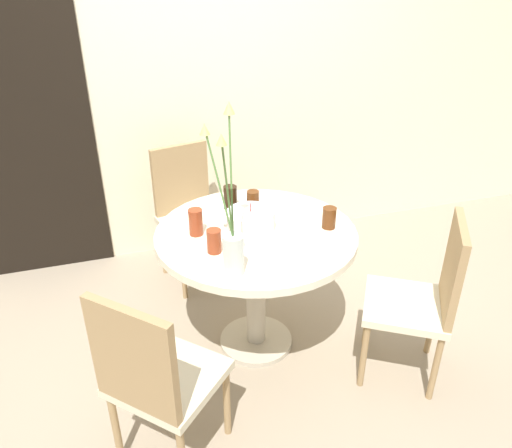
# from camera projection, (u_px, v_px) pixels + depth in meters

# --- Properties ---
(ground_plane) EXTENTS (16.00, 16.00, 0.00)m
(ground_plane) POSITION_uv_depth(u_px,v_px,m) (256.00, 342.00, 2.85)
(ground_plane) COLOR gray
(wall_back) EXTENTS (8.00, 0.05, 2.60)m
(wall_back) POSITION_uv_depth(u_px,v_px,m) (200.00, 68.00, 3.26)
(wall_back) COLOR beige
(wall_back) RESTS_ON ground_plane
(doorway_panel) EXTENTS (0.90, 0.01, 2.05)m
(doorway_panel) POSITION_uv_depth(u_px,v_px,m) (16.00, 126.00, 3.05)
(doorway_panel) COLOR black
(doorway_panel) RESTS_ON ground_plane
(dining_table) EXTENTS (1.02, 1.02, 0.73)m
(dining_table) POSITION_uv_depth(u_px,v_px,m) (256.00, 253.00, 2.57)
(dining_table) COLOR beige
(dining_table) RESTS_ON ground_plane
(chair_near_front) EXTENTS (0.48, 0.48, 0.89)m
(chair_near_front) POSITION_uv_depth(u_px,v_px,m) (189.00, 207.00, 3.25)
(chair_near_front) COLOR beige
(chair_near_front) RESTS_ON ground_plane
(chair_far_back) EXTENTS (0.57, 0.57, 0.89)m
(chair_far_back) POSITION_uv_depth(u_px,v_px,m) (155.00, 375.00, 1.95)
(chair_far_back) COLOR beige
(chair_far_back) RESTS_ON ground_plane
(chair_left_flank) EXTENTS (0.55, 0.55, 0.89)m
(chair_left_flank) POSITION_uv_depth(u_px,v_px,m) (425.00, 294.00, 2.42)
(chair_left_flank) COLOR beige
(chair_left_flank) RESTS_ON ground_plane
(birthday_cake) EXTENTS (0.24, 0.24, 0.15)m
(birthday_cake) POSITION_uv_depth(u_px,v_px,m) (251.00, 221.00, 2.49)
(birthday_cake) COLOR white
(birthday_cake) RESTS_ON dining_table
(flower_vase) EXTENTS (0.15, 0.27, 0.72)m
(flower_vase) POSITION_uv_depth(u_px,v_px,m) (231.00, 235.00, 2.09)
(flower_vase) COLOR silver
(flower_vase) RESTS_ON dining_table
(side_plate) EXTENTS (0.19, 0.19, 0.01)m
(side_plate) POSITION_uv_depth(u_px,v_px,m) (285.00, 256.00, 2.28)
(side_plate) COLOR silver
(side_plate) RESTS_ON dining_table
(drink_glass_0) EXTENTS (0.07, 0.07, 0.12)m
(drink_glass_0) POSITION_uv_depth(u_px,v_px,m) (253.00, 201.00, 2.67)
(drink_glass_0) COLOR #51280F
(drink_glass_0) RESTS_ON dining_table
(drink_glass_1) EXTENTS (0.07, 0.07, 0.12)m
(drink_glass_1) POSITION_uv_depth(u_px,v_px,m) (214.00, 241.00, 2.30)
(drink_glass_1) COLOR maroon
(drink_glass_1) RESTS_ON dining_table
(drink_glass_2) EXTENTS (0.07, 0.07, 0.14)m
(drink_glass_2) POSITION_uv_depth(u_px,v_px,m) (196.00, 222.00, 2.44)
(drink_glass_2) COLOR maroon
(drink_glass_2) RESTS_ON dining_table
(drink_glass_3) EXTENTS (0.07, 0.07, 0.13)m
(drink_glass_3) POSITION_uv_depth(u_px,v_px,m) (230.00, 197.00, 2.70)
(drink_glass_3) COLOR black
(drink_glass_3) RESTS_ON dining_table
(drink_glass_4) EXTENTS (0.07, 0.07, 0.11)m
(drink_glass_4) POSITION_uv_depth(u_px,v_px,m) (329.00, 218.00, 2.51)
(drink_glass_4) COLOR #51280F
(drink_glass_4) RESTS_ON dining_table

